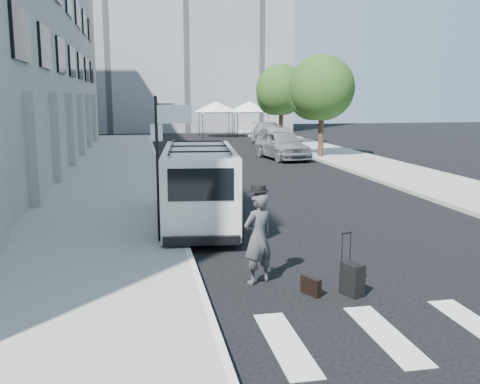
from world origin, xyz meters
name	(u,v)px	position (x,y,z in m)	size (l,w,h in m)	color
ground	(293,275)	(0.00, 0.00, 0.00)	(120.00, 120.00, 0.00)	black
sidewalk_left	(114,171)	(-4.25, 16.00, 0.07)	(4.50, 48.00, 0.15)	gray
sidewalk_right	(342,157)	(9.00, 20.00, 0.07)	(4.00, 56.00, 0.15)	gray
building_far	(181,13)	(2.00, 50.00, 12.50)	(22.00, 12.00, 25.00)	slate
sign_pole	(166,137)	(-2.36, 3.20, 2.65)	(1.03, 0.07, 3.50)	black
tree_near	(320,91)	(7.50, 20.15, 3.97)	(3.80, 3.83, 6.03)	black
tree_far	(279,92)	(7.50, 29.15, 3.97)	(3.80, 3.83, 6.03)	black
tent_left	(216,107)	(4.00, 38.00, 2.71)	(4.00, 4.00, 3.20)	black
tent_right	(250,107)	(7.20, 38.50, 2.71)	(4.00, 4.00, 3.20)	black
businessman	(258,238)	(-0.82, -0.34, 0.92)	(0.67, 0.44, 1.84)	#3A3B3D
briefcase	(311,286)	(0.00, -1.17, 0.17)	(0.12, 0.44, 0.34)	black
suitcase	(352,279)	(0.74, -1.32, 0.31)	(0.39, 0.48, 1.16)	black
cargo_van	(199,185)	(-1.39, 4.70, 1.15)	(2.49, 5.98, 2.21)	silver
parked_car_a	(282,145)	(5.26, 20.10, 0.85)	(2.01, 4.98, 1.70)	gray
parked_car_b	(278,140)	(6.14, 24.20, 0.79)	(1.67, 4.78, 1.58)	#5B5E63
parked_car_c	(268,134)	(6.80, 29.64, 0.83)	(2.31, 5.69, 1.65)	#A1A4A9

